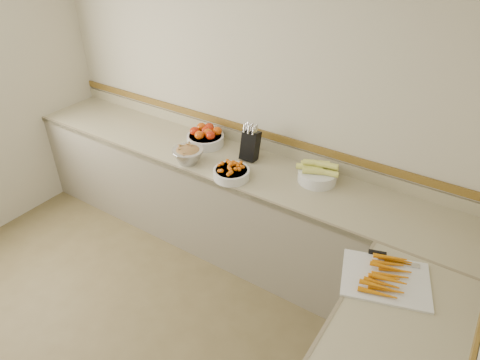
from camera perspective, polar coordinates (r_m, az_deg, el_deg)
The scene contains 8 objects.
back_wall at distance 3.59m, azimuth 1.06°, elevation 10.47°, with size 4.00×4.00×0.00m, color #BFB99E.
counter_back at distance 3.77m, azimuth -1.72°, elevation -3.09°, with size 4.00×0.65×1.08m.
knife_block at distance 3.48m, azimuth 1.38°, elevation 4.75°, with size 0.14×0.17×0.32m.
tomato_bowl at distance 3.74m, azimuth -4.60°, elevation 5.78°, with size 0.33×0.33×0.16m.
cherry_tomato_bowl at distance 3.26m, azimuth -1.14°, elevation 1.07°, with size 0.28×0.28×0.15m.
corn_bowl at distance 3.27m, azimuth 10.32°, elevation 0.86°, with size 0.33×0.30×0.18m.
rhubarb_bowl at distance 3.48m, azimuth -6.94°, elevation 3.42°, with size 0.26×0.26×0.14m.
cutting_board at distance 2.58m, azimuth 18.89°, elevation -12.14°, with size 0.57×0.50×0.07m.
Camera 1 is at (1.77, -0.80, 2.68)m, focal length 32.00 mm.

